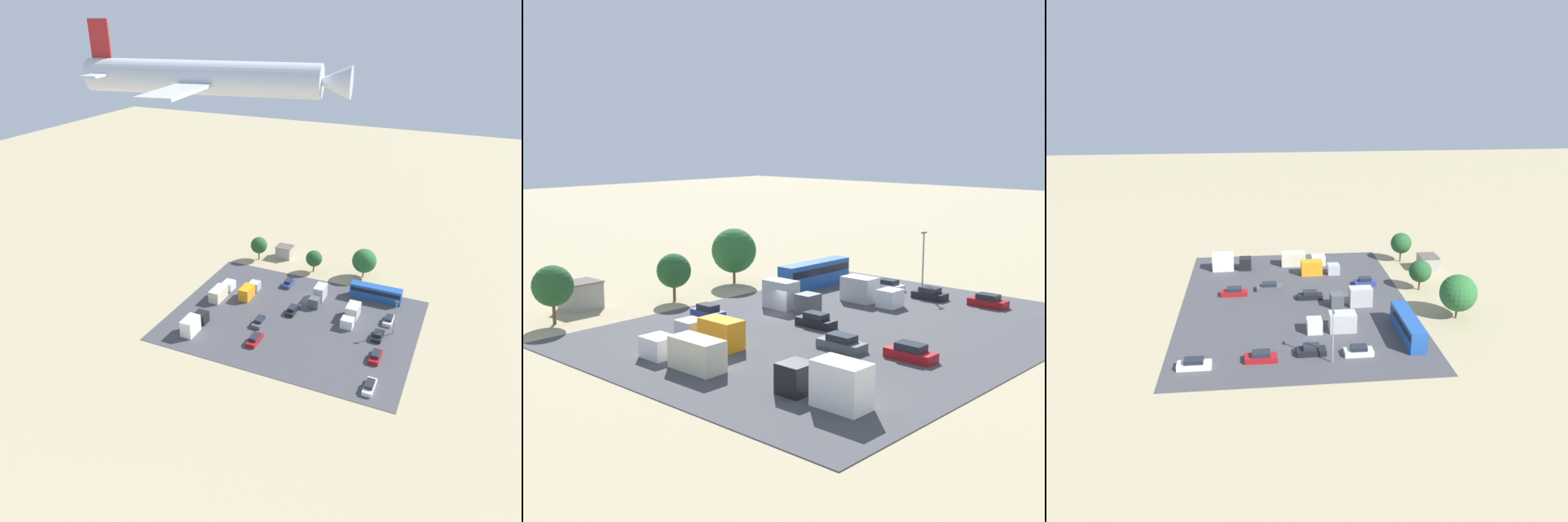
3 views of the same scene
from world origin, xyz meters
TOP-DOWN VIEW (x-y plane):
  - ground_plane at (0.00, 0.00)m, footprint 400.00×400.00m
  - parking_lot_surface at (0.00, 9.71)m, footprint 52.24×39.76m
  - shed_building at (13.54, -18.97)m, footprint 4.38×3.78m
  - bus at (-14.35, -6.60)m, footprint 11.87×2.50m
  - parked_car_0 at (-19.55, 15.96)m, footprint 1.86×4.58m
  - parked_car_1 at (-19.22, 1.99)m, footprint 1.84×4.19m
  - parked_car_3 at (1.29, 6.86)m, footprint 1.79×4.48m
  - parked_car_4 at (6.61, -4.35)m, footprint 1.79×4.07m
  - parked_car_5 at (4.24, 20.55)m, footprint 1.89×4.79m
  - parked_car_6 at (-18.36, 8.75)m, footprint 1.98×4.25m
  - parked_car_7 at (6.04, 14.03)m, footprint 1.96×4.78m
  - parked_truck_0 at (13.41, 4.00)m, footprint 2.40×7.76m
  - parked_truck_1 at (-2.37, -0.45)m, footprint 2.34×7.24m
  - parked_truck_2 at (17.79, 21.95)m, footprint 2.55×7.90m
  - parked_truck_3 at (-11.49, 4.33)m, footprint 2.60×7.71m
  - parked_truck_4 at (19.24, 7.02)m, footprint 2.51×9.30m
  - tree_near_shed at (-8.92, -16.47)m, footprint 6.10×6.10m
  - tree_apron_mid at (19.39, -14.82)m, footprint 4.46×4.46m
  - tree_apron_far at (3.51, -14.07)m, footprint 4.22×4.22m
  - light_pole_lot_centre at (-20.95, 6.05)m, footprint 0.90×0.28m

SIDE VIEW (x-z plane):
  - ground_plane at x=0.00m, z-range 0.00..0.00m
  - parking_lot_surface at x=0.00m, z-range 0.00..0.08m
  - parked_car_1 at x=-19.22m, z-range -0.04..1.38m
  - parked_car_6 at x=-18.36m, z-range -0.04..1.42m
  - parked_car_7 at x=6.04m, z-range -0.04..1.45m
  - parked_car_0 at x=-19.55m, z-range -0.05..1.46m
  - parked_car_5 at x=4.24m, z-range -0.05..1.48m
  - parked_car_3 at x=1.29m, z-range -0.05..1.48m
  - parked_car_4 at x=6.61m, z-range -0.05..1.53m
  - parked_truck_4 at x=19.24m, z-range -0.04..2.80m
  - parked_truck_0 at x=13.41m, z-range -0.04..2.82m
  - parked_truck_3 at x=-11.49m, z-range -0.05..2.97m
  - parked_truck_1 at x=-2.37m, z-range -0.06..3.26m
  - shed_building at x=13.54m, z-range 0.01..3.26m
  - parked_truck_2 at x=17.79m, z-range -0.07..3.52m
  - bus at x=-14.35m, z-range 0.21..3.58m
  - tree_apron_far at x=3.51m, z-range 0.82..6.70m
  - tree_apron_mid at x=19.39m, z-range 0.98..7.42m
  - light_pole_lot_centre at x=-20.95m, z-range 0.51..8.40m
  - tree_near_shed at x=-8.92m, z-range 0.74..8.33m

